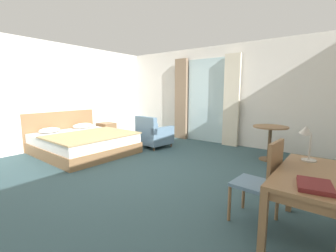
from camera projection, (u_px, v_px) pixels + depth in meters
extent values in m
cube|color=#334C51|center=(141.00, 173.00, 4.23)|extent=(6.79, 6.75, 0.10)
cube|color=silver|center=(215.00, 95.00, 6.48)|extent=(6.39, 0.12, 2.72)
cube|color=silver|center=(52.00, 96.00, 5.88)|extent=(0.12, 6.35, 2.72)
cube|color=silver|center=(206.00, 101.00, 6.59)|extent=(1.18, 0.02, 2.39)
cube|color=#897056|center=(181.00, 99.00, 6.99)|extent=(0.41, 0.10, 2.44)
cube|color=beige|center=(231.00, 101.00, 6.03)|extent=(0.42, 0.10, 2.44)
cube|color=olive|center=(84.00, 148.00, 5.44)|extent=(2.19, 1.93, 0.25)
cube|color=white|center=(84.00, 138.00, 5.41)|extent=(2.12, 1.87, 0.22)
cube|color=olive|center=(61.00, 129.00, 6.07)|extent=(0.13, 1.89, 0.94)
cube|color=tan|center=(92.00, 135.00, 5.17)|extent=(1.47, 1.88, 0.03)
ellipsoid|color=white|center=(50.00, 130.00, 5.52)|extent=(0.39, 0.50, 0.13)
ellipsoid|color=white|center=(83.00, 126.00, 6.20)|extent=(0.38, 0.57, 0.14)
cube|color=olive|center=(107.00, 131.00, 7.00)|extent=(0.48, 0.42, 0.51)
cube|color=brown|center=(101.00, 129.00, 6.82)|extent=(0.41, 0.01, 0.12)
cube|color=olive|center=(312.00, 174.00, 2.10)|extent=(0.60, 1.24, 0.04)
cube|color=olive|center=(311.00, 180.00, 2.10)|extent=(0.55, 1.17, 0.08)
cube|color=olive|center=(262.00, 229.00, 1.86)|extent=(0.06, 0.06, 0.69)
cube|color=olive|center=(291.00, 184.00, 2.76)|extent=(0.06, 0.06, 0.69)
cube|color=slate|center=(254.00, 184.00, 2.54)|extent=(0.48, 0.46, 0.04)
cube|color=olive|center=(275.00, 165.00, 2.36)|extent=(0.07, 0.40, 0.50)
cylinder|color=olive|center=(244.00, 193.00, 2.84)|extent=(0.04, 0.04, 0.41)
cylinder|color=olive|center=(229.00, 203.00, 2.57)|extent=(0.04, 0.04, 0.41)
cylinder|color=olive|center=(277.00, 203.00, 2.58)|extent=(0.04, 0.04, 0.41)
cylinder|color=olive|center=(265.00, 216.00, 2.30)|extent=(0.04, 0.04, 0.41)
cylinder|color=#B7B2A8|center=(309.00, 160.00, 2.44)|extent=(0.15, 0.15, 0.02)
cylinder|color=#B7B2A8|center=(310.00, 147.00, 2.41)|extent=(0.02, 0.02, 0.28)
cone|color=#B7B2A8|center=(306.00, 130.00, 2.50)|extent=(0.15, 0.15, 0.14)
cube|color=maroon|center=(315.00, 186.00, 1.76)|extent=(0.28, 0.33, 0.04)
cube|color=slate|center=(155.00, 137.00, 6.03)|extent=(0.83, 0.83, 0.31)
cube|color=slate|center=(146.00, 125.00, 5.76)|extent=(0.75, 0.22, 0.43)
cube|color=slate|center=(163.00, 130.00, 5.77)|extent=(0.20, 0.74, 0.16)
cube|color=slate|center=(147.00, 127.00, 6.21)|extent=(0.20, 0.74, 0.16)
cylinder|color=#4C3D2D|center=(171.00, 145.00, 6.06)|extent=(0.04, 0.04, 0.10)
cylinder|color=#4C3D2D|center=(156.00, 141.00, 6.49)|extent=(0.04, 0.04, 0.10)
cylinder|color=#4C3D2D|center=(154.00, 149.00, 5.63)|extent=(0.04, 0.04, 0.10)
cylinder|color=#4C3D2D|center=(139.00, 145.00, 6.06)|extent=(0.04, 0.04, 0.10)
cylinder|color=olive|center=(271.00, 127.00, 4.78)|extent=(0.70, 0.70, 0.03)
cylinder|color=brown|center=(269.00, 144.00, 4.84)|extent=(0.07, 0.07, 0.71)
cylinder|color=brown|center=(268.00, 159.00, 4.89)|extent=(0.39, 0.39, 0.02)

